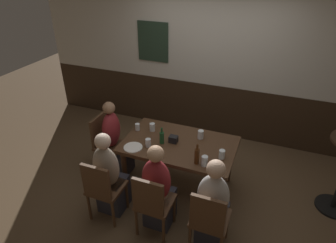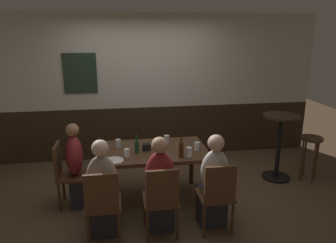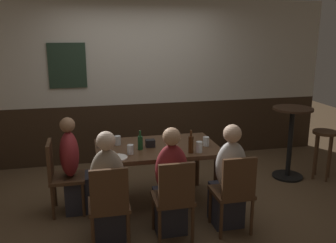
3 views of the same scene
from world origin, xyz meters
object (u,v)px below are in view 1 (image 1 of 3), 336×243
Objects in this scene: condiment_caddy at (174,139)px; dining_table at (179,149)px; beer_bottle_green at (162,137)px; plate_white_large at (133,147)px; person_left_near at (110,179)px; chair_head_west at (106,141)px; person_right_near at (213,208)px; beer_bottle_brown at (197,156)px; person_mid_near at (158,193)px; chair_right_near at (209,219)px; chair_left_near at (103,187)px; chair_mid_near at (153,202)px; beer_glass_half at (201,135)px; tumbler_short at (148,143)px; pint_glass_pale at (137,127)px; beer_glass_tall at (205,161)px; pint_glass_stout at (152,128)px; pint_glass_amber at (222,155)px; person_head_west at (116,144)px.

dining_table is at bearing -3.01° from condiment_caddy.
beer_bottle_green is 0.95× the size of plate_white_large.
dining_table is 1.25× the size of person_left_near.
person_right_near reaches higher than chair_head_west.
beer_bottle_brown is 0.53m from condiment_caddy.
person_mid_near is at bearing -83.42° from condiment_caddy.
chair_left_near is at bearing 180.00° from chair_right_near.
chair_mid_near is at bearing -37.30° from chair_head_west.
chair_right_near is at bearing -68.94° from beer_glass_half.
tumbler_short reaches higher than plate_white_large.
chair_left_near is at bearing -89.08° from pint_glass_pale.
person_left_near is 0.84m from beer_bottle_green.
dining_table is 0.56m from beer_glass_tall.
beer_glass_half reaches higher than pint_glass_stout.
person_left_near is 9.13× the size of beer_glass_tall.
chair_right_near is 0.66m from beer_glass_tall.
tumbler_short is (-0.35, 0.51, 0.29)m from person_mid_near.
dining_table is 1.25× the size of person_mid_near.
person_mid_near is at bearing -179.99° from person_right_near.
pint_glass_stout is 0.47× the size of plate_white_large.
tumbler_short is 0.99× the size of condiment_caddy.
person_right_near is 1.13m from beer_bottle_green.
person_left_near is at bearing -128.10° from condiment_caddy.
pint_glass_amber is at bearing 52.38° from chair_mid_near.
dining_table is 14.61× the size of pint_glass_pale.
person_mid_near is (0.00, 0.16, -0.00)m from chair_mid_near.
beer_glass_half is 0.54m from beer_bottle_green.
chair_left_near reaches higher than tumbler_short.
beer_bottle_green is (0.43, 0.64, 0.33)m from person_left_near.
chair_left_near reaches higher than dining_table.
beer_glass_tall reaches higher than condiment_caddy.
person_head_west is 0.74m from tumbler_short.
pint_glass_pale is at bearing 135.01° from tumbler_short.
pint_glass_amber reaches higher than plate_white_large.
beer_glass_tall is 1.18× the size of tumbler_short.
plate_white_large is at bearing 77.08° from chair_left_near.
person_right_near reaches higher than beer_glass_half.
chair_mid_near is at bearing -166.03° from person_right_near.
tumbler_short is 0.70m from beer_bottle_brown.
pint_glass_stout is 1.04× the size of condiment_caddy.
chair_mid_near and chair_head_west have the same top height.
beer_bottle_green is at bearing -5.77° from person_head_west.
dining_table is 0.34m from beer_glass_half.
condiment_caddy is at bearing 38.71° from tumbler_short.
chair_right_near is at bearing -13.97° from person_mid_near.
person_head_west is 1.49m from beer_glass_tall.
chair_right_near is at bearing -7.08° from person_left_near.
pint_glass_pale is 0.44m from tumbler_short.
chair_left_near is 1.00× the size of chair_head_west.
beer_bottle_brown reaches higher than pint_glass_pale.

